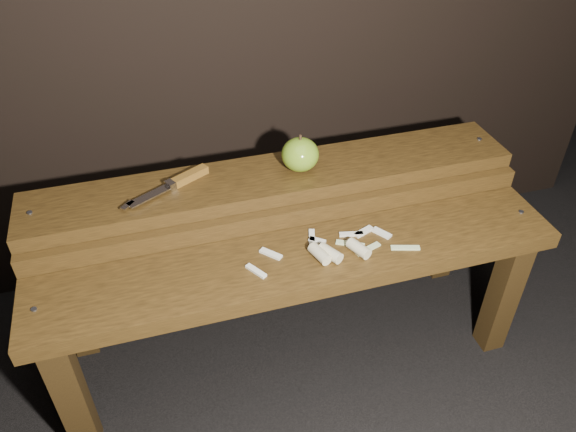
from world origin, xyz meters
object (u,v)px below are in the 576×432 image
object	(u,v)px
bench_front_tier	(303,281)
knife	(180,181)
apple	(300,155)
bench_rear_tier	(276,202)

from	to	relation	value
bench_front_tier	knife	xyz separation A→B (m)	(-0.23, 0.25, 0.16)
apple	knife	distance (m)	0.29
apple	bench_rear_tier	bearing A→B (deg)	-176.06
bench_front_tier	knife	world-z (taller)	knife
bench_rear_tier	knife	distance (m)	0.25
bench_front_tier	bench_rear_tier	xyz separation A→B (m)	(0.00, 0.23, 0.06)
bench_rear_tier	knife	bearing A→B (deg)	174.72
bench_front_tier	apple	size ratio (longest dim) A/B	12.77
apple	knife	bearing A→B (deg)	176.71
bench_rear_tier	apple	bearing A→B (deg)	3.94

